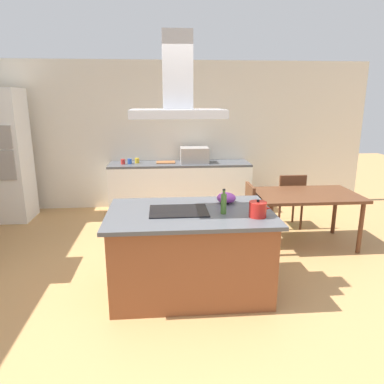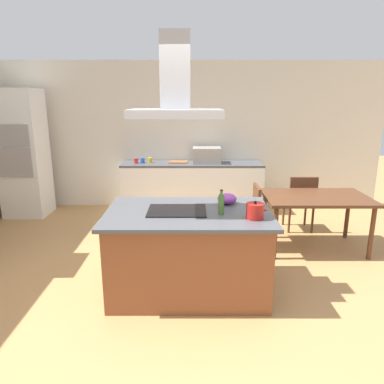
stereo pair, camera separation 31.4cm
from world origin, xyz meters
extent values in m
plane|color=tan|center=(0.00, 1.50, 0.00)|extent=(16.00, 16.00, 0.00)
cube|color=beige|center=(0.00, 3.25, 1.35)|extent=(7.20, 0.10, 2.70)
cube|color=brown|center=(0.00, 0.00, 0.43)|extent=(1.61, 1.01, 0.86)
cube|color=#4C4F54|center=(0.00, 0.00, 0.88)|extent=(1.71, 1.11, 0.04)
cube|color=black|center=(-0.12, 0.00, 0.91)|extent=(0.60, 0.44, 0.01)
cylinder|color=#B21E19|center=(0.65, -0.24, 0.98)|extent=(0.17, 0.17, 0.15)
sphere|color=black|center=(0.65, -0.24, 1.07)|extent=(0.03, 0.03, 0.03)
cone|color=#B21E19|center=(0.75, -0.24, 0.98)|extent=(0.06, 0.03, 0.04)
cylinder|color=#47722D|center=(0.33, -0.11, 1.00)|extent=(0.06, 0.06, 0.20)
cylinder|color=#47722D|center=(0.33, -0.11, 1.12)|extent=(0.03, 0.03, 0.04)
cylinder|color=black|center=(0.33, -0.11, 1.15)|extent=(0.03, 0.03, 0.01)
ellipsoid|color=purple|center=(0.43, 0.27, 0.96)|extent=(0.21, 0.21, 0.12)
cube|color=white|center=(0.04, 2.88, 0.43)|extent=(2.55, 0.62, 0.86)
cube|color=#4C4F54|center=(0.04, 2.88, 0.88)|extent=(2.55, 0.62, 0.04)
cube|color=#9E9993|center=(0.30, 2.88, 1.04)|extent=(0.50, 0.38, 0.28)
cylinder|color=red|center=(-0.98, 2.84, 0.95)|extent=(0.08, 0.08, 0.09)
cylinder|color=#2D56B2|center=(-0.86, 2.87, 0.95)|extent=(0.08, 0.08, 0.09)
cylinder|color=gold|center=(-0.73, 2.93, 0.95)|extent=(0.08, 0.08, 0.09)
cube|color=#995B33|center=(-0.22, 2.93, 0.91)|extent=(0.34, 0.24, 0.02)
cube|color=white|center=(-2.90, 2.65, 1.10)|extent=(0.70, 0.64, 2.20)
cube|color=#9E9993|center=(-2.90, 2.32, 1.45)|extent=(0.56, 0.02, 0.36)
cube|color=#9E9993|center=(-2.90, 2.32, 1.00)|extent=(0.56, 0.02, 0.48)
cube|color=#59331E|center=(1.73, 1.14, 0.73)|extent=(1.40, 0.90, 0.04)
cylinder|color=#59331E|center=(1.11, 0.77, 0.35)|extent=(0.06, 0.06, 0.71)
cylinder|color=#59331E|center=(2.35, 0.77, 0.35)|extent=(0.06, 0.06, 0.71)
cylinder|color=#59331E|center=(1.11, 1.51, 0.35)|extent=(0.06, 0.06, 0.71)
cylinder|color=#59331E|center=(2.35, 1.51, 0.35)|extent=(0.06, 0.06, 0.71)
cube|color=#33934C|center=(1.73, 1.89, 0.43)|extent=(0.42, 0.42, 0.04)
cube|color=#59331E|center=(1.73, 1.70, 0.67)|extent=(0.42, 0.04, 0.44)
cylinder|color=#59331E|center=(1.55, 2.07, 0.21)|extent=(0.04, 0.04, 0.41)
cylinder|color=#59331E|center=(1.91, 2.07, 0.21)|extent=(0.04, 0.04, 0.41)
cylinder|color=#59331E|center=(1.55, 1.71, 0.21)|extent=(0.04, 0.04, 0.41)
cylinder|color=#59331E|center=(1.91, 1.71, 0.21)|extent=(0.04, 0.04, 0.41)
cube|color=#33934C|center=(0.73, 1.14, 0.43)|extent=(0.42, 0.42, 0.04)
cube|color=#59331E|center=(0.92, 1.14, 0.67)|extent=(0.04, 0.42, 0.44)
cylinder|color=#59331E|center=(0.55, 0.96, 0.21)|extent=(0.04, 0.04, 0.41)
cylinder|color=#59331E|center=(0.55, 1.32, 0.21)|extent=(0.04, 0.04, 0.41)
cylinder|color=#59331E|center=(0.91, 0.96, 0.21)|extent=(0.04, 0.04, 0.41)
cylinder|color=#59331E|center=(0.91, 1.32, 0.21)|extent=(0.04, 0.04, 0.41)
cube|color=#ADADB2|center=(-0.12, 0.00, 1.89)|extent=(0.90, 0.55, 0.08)
cube|color=#ADADB2|center=(-0.12, 0.00, 2.28)|extent=(0.28, 0.24, 0.70)
camera|label=1|loc=(-0.28, -3.51, 2.03)|focal=33.38mm
camera|label=2|loc=(0.04, -3.52, 2.03)|focal=33.38mm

